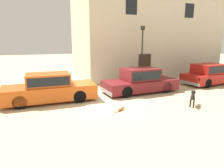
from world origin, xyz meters
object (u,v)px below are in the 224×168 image
parked_sedan_second (140,80)px  street_lamp (142,48)px  parked_sedan_nearest (49,88)px  parked_sedan_third (209,74)px  stray_dog_spotted (193,96)px  stray_cat (121,109)px

parked_sedan_second → street_lamp: size_ratio=1.15×
parked_sedan_nearest → parked_sedan_third: parked_sedan_nearest is taller
stray_dog_spotted → street_lamp: 5.72m
parked_sedan_second → stray_cat: (-2.52, -2.59, -0.65)m
parked_sedan_third → street_lamp: bearing=153.2°
parked_sedan_second → parked_sedan_third: 5.83m
parked_sedan_third → street_lamp: size_ratio=1.07×
parked_sedan_third → stray_cat: (-8.35, -2.74, -0.66)m
parked_sedan_nearest → street_lamp: 7.11m
stray_cat → street_lamp: bearing=21.5°
stray_cat → street_lamp: (3.79, 4.61, 2.53)m
stray_dog_spotted → street_lamp: street_lamp is taller
stray_cat → parked_sedan_nearest: bearing=107.1°
street_lamp → parked_sedan_second: bearing=-122.3°
parked_sedan_second → street_lamp: (1.27, 2.01, 1.87)m
parked_sedan_third → street_lamp: 5.26m
stray_dog_spotted → stray_cat: bearing=126.2°
parked_sedan_third → stray_dog_spotted: bearing=-149.2°
stray_cat → street_lamp: 6.48m
parked_sedan_third → stray_cat: 8.81m
parked_sedan_second → stray_dog_spotted: size_ratio=5.53×
parked_sedan_third → parked_sedan_second: bearing=176.9°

